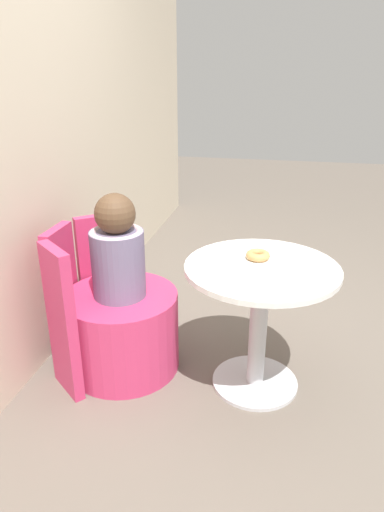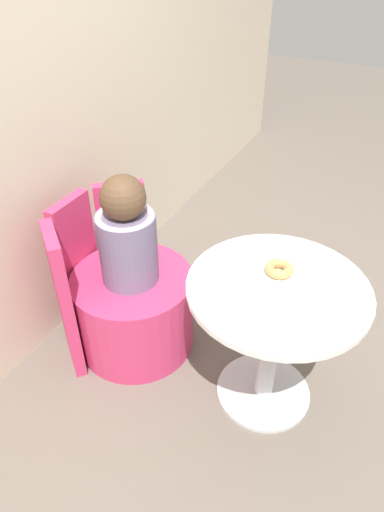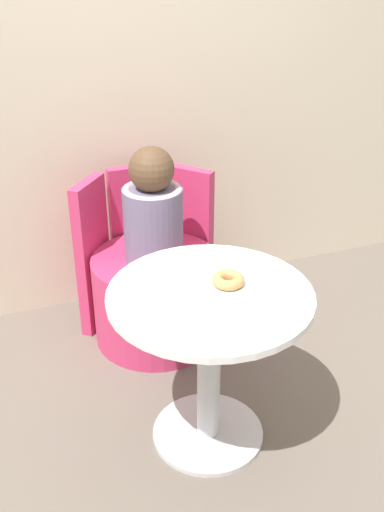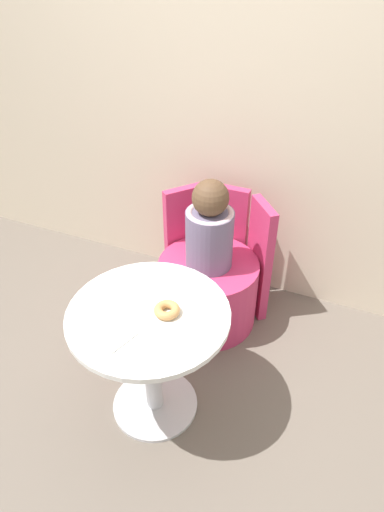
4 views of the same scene
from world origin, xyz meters
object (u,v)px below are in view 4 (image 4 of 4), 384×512
at_px(round_table, 151,342).
at_px(child_figure, 210,228).
at_px(tub_chair, 208,291).
at_px(donut, 167,310).

height_order(round_table, child_figure, child_figure).
distance_m(round_table, tub_chair, 0.71).
relative_size(tub_chair, child_figure, 1.11).
xyz_separation_m(round_table, tub_chair, (0.01, 0.67, -0.25)).
height_order(tub_chair, child_figure, child_figure).
xyz_separation_m(round_table, child_figure, (0.01, 0.67, 0.19)).
relative_size(round_table, donut, 6.31).
bearing_deg(donut, child_figure, 95.44).
bearing_deg(round_table, child_figure, 88.93).
relative_size(round_table, tub_chair, 1.22).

